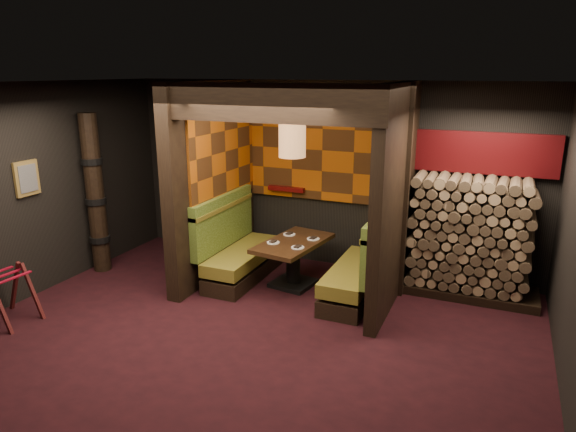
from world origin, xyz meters
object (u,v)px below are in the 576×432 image
at_px(booth_bench_left, 237,252).
at_px(pendant_lamp, 292,140).
at_px(firewood_stack, 476,238).
at_px(totem_column, 95,195).
at_px(booth_bench_right, 362,271).
at_px(dining_table, 293,257).
at_px(luggage_rack, 7,293).

xyz_separation_m(booth_bench_left, pendant_lamp, (0.87, -0.00, 1.69)).
relative_size(pendant_lamp, firewood_stack, 0.57).
distance_m(booth_bench_left, totem_column, 2.30).
distance_m(pendant_lamp, firewood_stack, 2.78).
bearing_deg(pendant_lamp, totem_column, -169.50).
distance_m(booth_bench_left, booth_bench_right, 1.89).
relative_size(dining_table, totem_column, 0.56).
height_order(dining_table, firewood_stack, firewood_stack).
bearing_deg(luggage_rack, totem_column, 95.45).
height_order(dining_table, totem_column, totem_column).
bearing_deg(pendant_lamp, booth_bench_right, 0.07).
xyz_separation_m(booth_bench_right, totem_column, (-3.98, -0.55, 0.79)).
distance_m(booth_bench_left, dining_table, 0.88).
bearing_deg(dining_table, booth_bench_right, -2.74).
xyz_separation_m(booth_bench_right, firewood_stack, (1.35, 0.70, 0.42)).
bearing_deg(totem_column, firewood_stack, 13.19).
distance_m(booth_bench_left, luggage_rack, 3.02).
height_order(pendant_lamp, firewood_stack, pendant_lamp).
distance_m(booth_bench_right, luggage_rack, 4.47).
relative_size(dining_table, pendant_lamp, 1.38).
bearing_deg(booth_bench_left, firewood_stack, 12.17).
bearing_deg(totem_column, booth_bench_left, 14.75).
xyz_separation_m(dining_table, pendant_lamp, (0.00, -0.05, 1.66)).
height_order(booth_bench_left, totem_column, totem_column).
distance_m(booth_bench_right, dining_table, 1.02).
height_order(booth_bench_left, firewood_stack, firewood_stack).
bearing_deg(luggage_rack, firewood_stack, 30.37).
bearing_deg(luggage_rack, dining_table, 40.39).
distance_m(dining_table, pendant_lamp, 1.66).
distance_m(luggage_rack, totem_column, 1.96).
height_order(totem_column, firewood_stack, totem_column).
distance_m(pendant_lamp, totem_column, 3.15).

